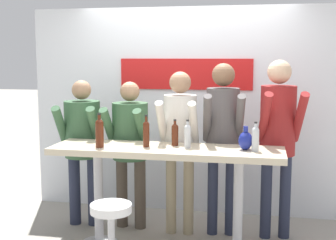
{
  "coord_description": "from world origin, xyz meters",
  "views": [
    {
      "loc": [
        0.87,
        -4.23,
        1.86
      ],
      "look_at": [
        0.0,
        0.09,
        1.26
      ],
      "focal_mm": 50.0,
      "sensor_mm": 36.0,
      "label": 1
    }
  ],
  "objects": [
    {
      "name": "person_left",
      "position": [
        -0.5,
        0.52,
        0.98
      ],
      "size": [
        0.48,
        0.55,
        1.6
      ],
      "rotation": [
        0.0,
        0.0,
        -0.08
      ],
      "color": "#473D33",
      "rests_on": "ground_plane"
    },
    {
      "name": "wine_bottle_1",
      "position": [
        0.2,
        0.02,
        1.13
      ],
      "size": [
        0.06,
        0.06,
        0.27
      ],
      "color": "#B7BCC1",
      "rests_on": "tasting_table"
    },
    {
      "name": "wine_bottle_0",
      "position": [
        0.82,
        -0.01,
        1.13
      ],
      "size": [
        0.07,
        0.07,
        0.27
      ],
      "color": "#B7BCC1",
      "rests_on": "tasting_table"
    },
    {
      "name": "wine_bottle_4",
      "position": [
        -0.62,
        -0.11,
        1.16
      ],
      "size": [
        0.08,
        0.08,
        0.32
      ],
      "color": "#4C1E0F",
      "rests_on": "tasting_table"
    },
    {
      "name": "decorative_vase",
      "position": [
        0.73,
        0.03,
        1.1
      ],
      "size": [
        0.13,
        0.13,
        0.22
      ],
      "color": "navy",
      "rests_on": "tasting_table"
    },
    {
      "name": "person_center_left",
      "position": [
        0.05,
        0.44,
        1.07
      ],
      "size": [
        0.41,
        0.53,
        1.71
      ],
      "rotation": [
        0.0,
        0.0,
        0.02
      ],
      "color": "gray",
      "rests_on": "ground_plane"
    },
    {
      "name": "back_wall",
      "position": [
        -0.0,
        1.24,
        1.22
      ],
      "size": [
        3.79,
        0.12,
        2.43
      ],
      "color": "silver",
      "rests_on": "ground_plane"
    },
    {
      "name": "wine_bottle_2",
      "position": [
        -0.19,
        -0.01,
        1.15
      ],
      "size": [
        0.06,
        0.06,
        0.31
      ],
      "color": "#4C1E0F",
      "rests_on": "tasting_table"
    },
    {
      "name": "person_far_left",
      "position": [
        -1.03,
        0.5,
        0.99
      ],
      "size": [
        0.48,
        0.56,
        1.61
      ],
      "rotation": [
        0.0,
        0.0,
        0.06
      ],
      "color": "#23283D",
      "rests_on": "ground_plane"
    },
    {
      "name": "person_center_right",
      "position": [
        1.04,
        0.52,
        1.14
      ],
      "size": [
        0.49,
        0.61,
        1.83
      ],
      "rotation": [
        0.0,
        0.0,
        0.19
      ],
      "color": "#23283D",
      "rests_on": "ground_plane"
    },
    {
      "name": "tasting_table",
      "position": [
        0.0,
        0.0,
        0.84
      ],
      "size": [
        2.19,
        0.58,
        1.01
      ],
      "color": "beige",
      "rests_on": "ground_plane"
    },
    {
      "name": "person_center",
      "position": [
        0.49,
        0.5,
        1.12
      ],
      "size": [
        0.45,
        0.58,
        1.79
      ],
      "rotation": [
        0.0,
        0.0,
        0.13
      ],
      "color": "#23283D",
      "rests_on": "ground_plane"
    },
    {
      "name": "bar_stool",
      "position": [
        -0.32,
        -0.71,
        0.44
      ],
      "size": [
        0.36,
        0.36,
        0.66
      ],
      "color": "#B2B2B7",
      "rests_on": "ground_plane"
    },
    {
      "name": "wine_bottle_3",
      "position": [
        0.06,
        0.12,
        1.13
      ],
      "size": [
        0.07,
        0.07,
        0.25
      ],
      "color": "#4C1E0F",
      "rests_on": "tasting_table"
    }
  ]
}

